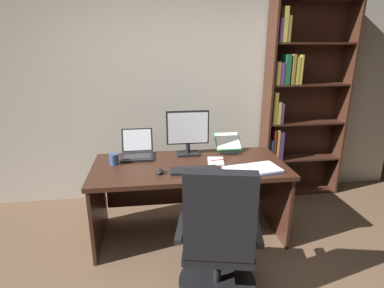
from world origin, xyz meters
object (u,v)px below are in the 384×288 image
(laptop, at_px, (137,151))
(computer_mouse, at_px, (160,171))
(keyboard, at_px, (194,170))
(notepad, at_px, (216,161))
(open_binder, at_px, (253,170))
(coffee_mug, at_px, (114,159))
(monitor, at_px, (188,133))
(reading_stand_with_book, at_px, (228,143))
(desk, at_px, (188,180))
(bookshelf, at_px, (296,106))
(office_chair, at_px, (218,244))
(pen, at_px, (218,160))

(laptop, xyz_separation_m, computer_mouse, (0.20, -0.47, -0.03))
(keyboard, height_order, notepad, keyboard)
(computer_mouse, relative_size, open_binder, 0.19)
(notepad, distance_m, coffee_mug, 0.95)
(monitor, bearing_deg, laptop, 178.98)
(reading_stand_with_book, relative_size, notepad, 1.28)
(desk, bearing_deg, notepad, -8.28)
(desk, xyz_separation_m, keyboard, (0.02, -0.26, 0.21))
(bookshelf, bearing_deg, laptop, -165.39)
(desk, distance_m, office_chair, 0.91)
(office_chair, bearing_deg, bookshelf, 63.62)
(bookshelf, relative_size, keyboard, 5.41)
(desk, height_order, open_binder, open_binder)
(office_chair, height_order, coffee_mug, office_chair)
(pen, bearing_deg, monitor, 137.61)
(open_binder, bearing_deg, notepad, 125.46)
(desk, relative_size, pen, 12.75)
(office_chair, distance_m, pen, 0.93)
(office_chair, relative_size, keyboard, 2.49)
(bookshelf, height_order, pen, bookshelf)
(monitor, relative_size, coffee_mug, 4.40)
(computer_mouse, height_order, reading_stand_with_book, reading_stand_with_book)
(desk, distance_m, keyboard, 0.33)
(open_binder, relative_size, pen, 3.83)
(keyboard, height_order, computer_mouse, computer_mouse)
(pen, distance_m, coffee_mug, 0.97)
(bookshelf, bearing_deg, office_chair, -128.38)
(desk, bearing_deg, computer_mouse, -137.51)
(computer_mouse, bearing_deg, laptop, 113.74)
(laptop, distance_m, keyboard, 0.69)
(coffee_mug, bearing_deg, laptop, 43.24)
(notepad, relative_size, pen, 1.50)
(office_chair, xyz_separation_m, notepad, (0.15, 0.86, 0.30))
(monitor, xyz_separation_m, reading_stand_with_book, (0.43, 0.06, -0.14))
(computer_mouse, distance_m, reading_stand_with_book, 0.90)
(monitor, xyz_separation_m, notepad, (0.24, -0.24, -0.22))
(bookshelf, relative_size, computer_mouse, 21.86)
(pen, xyz_separation_m, coffee_mug, (-0.97, 0.05, 0.04))
(computer_mouse, bearing_deg, desk, 42.49)
(office_chair, bearing_deg, desk, 108.68)
(monitor, relative_size, laptop, 1.38)
(monitor, relative_size, pen, 3.20)
(desk, bearing_deg, monitor, 84.56)
(monitor, bearing_deg, coffee_mug, -165.46)
(laptop, relative_size, open_binder, 0.61)
(laptop, bearing_deg, desk, -23.15)
(bookshelf, distance_m, open_binder, 1.35)
(monitor, height_order, reading_stand_with_book, monitor)
(desk, xyz_separation_m, pen, (0.28, -0.04, 0.21))
(notepad, xyz_separation_m, coffee_mug, (-0.95, 0.05, 0.05))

